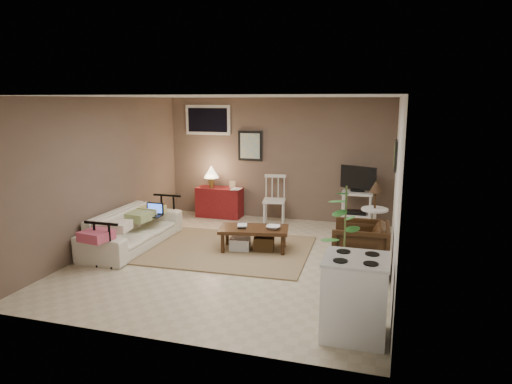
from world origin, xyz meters
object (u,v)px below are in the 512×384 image
(side_table, at_px, (375,207))
(sofa, at_px, (133,223))
(potted_plant, at_px, (345,239))
(tv_stand, at_px, (357,196))
(armchair, at_px, (360,245))
(coffee_table, at_px, (253,237))
(stove, at_px, (355,297))
(spindle_chair, at_px, (274,201))
(red_console, at_px, (219,199))

(side_table, bearing_deg, sofa, -165.57)
(potted_plant, bearing_deg, tv_stand, 91.44)
(armchair, xyz_separation_m, potted_plant, (-0.13, -1.01, 0.37))
(coffee_table, relative_size, armchair, 1.50)
(tv_stand, relative_size, stove, 1.40)
(spindle_chair, height_order, stove, spindle_chair)
(potted_plant, bearing_deg, coffee_table, 137.61)
(coffee_table, height_order, side_table, side_table)
(spindle_chair, xyz_separation_m, stove, (1.85, -4.01, -0.01))
(potted_plant, xyz_separation_m, stove, (0.20, -0.83, -0.33))
(coffee_table, distance_m, red_console, 2.29)
(tv_stand, xyz_separation_m, side_table, (0.35, -1.12, 0.07))
(armchair, xyz_separation_m, stove, (0.07, -1.84, 0.03))
(spindle_chair, distance_m, armchair, 2.81)
(tv_stand, relative_size, potted_plant, 0.83)
(spindle_chair, bearing_deg, stove, -65.24)
(sofa, relative_size, potted_plant, 1.43)
(coffee_table, height_order, spindle_chair, spindle_chair)
(red_console, height_order, side_table, side_table)
(red_console, relative_size, side_table, 0.94)
(tv_stand, height_order, stove, tv_stand)
(armchair, bearing_deg, potted_plant, -9.40)
(tv_stand, bearing_deg, potted_plant, -88.56)
(sofa, height_order, side_table, side_table)
(red_console, distance_m, side_table, 3.37)
(tv_stand, distance_m, potted_plant, 3.17)
(coffee_table, bearing_deg, potted_plant, -42.39)
(coffee_table, bearing_deg, spindle_chair, 93.58)
(coffee_table, relative_size, sofa, 0.57)
(sofa, xyz_separation_m, armchair, (3.61, -0.07, -0.01))
(side_table, height_order, potted_plant, potted_plant)
(spindle_chair, bearing_deg, side_table, -30.60)
(red_console, height_order, armchair, red_console)
(side_table, height_order, stove, side_table)
(spindle_chair, bearing_deg, sofa, -131.10)
(coffee_table, height_order, armchair, armchair)
(red_console, xyz_separation_m, spindle_chair, (1.19, -0.11, 0.07))
(red_console, bearing_deg, potted_plant, -49.10)
(coffee_table, height_order, tv_stand, tv_stand)
(red_console, relative_size, stove, 1.25)
(sofa, distance_m, side_table, 3.89)
(armchair, bearing_deg, stove, -0.03)
(armchair, distance_m, stove, 1.84)
(stove, bearing_deg, tv_stand, 93.96)
(sofa, bearing_deg, spindle_chair, -41.10)
(spindle_chair, height_order, side_table, side_table)
(sofa, bearing_deg, potted_plant, -107.13)
(tv_stand, bearing_deg, stove, -86.04)
(coffee_table, distance_m, side_table, 1.98)
(spindle_chair, relative_size, side_table, 0.83)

